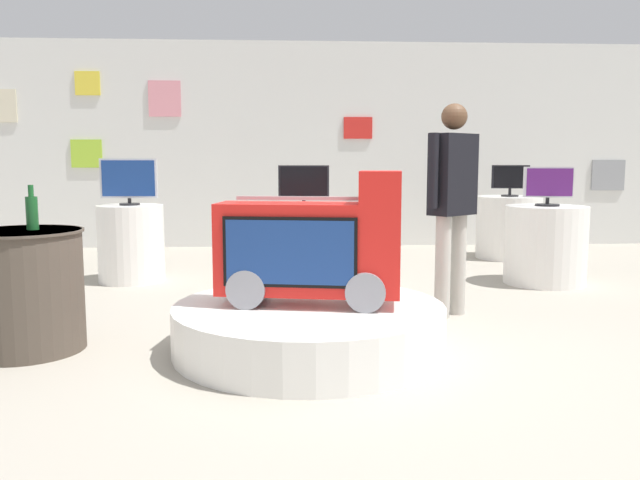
{
  "coord_description": "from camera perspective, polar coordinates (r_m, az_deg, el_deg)",
  "views": [
    {
      "loc": [
        -0.49,
        -4.13,
        1.22
      ],
      "look_at": [
        -0.2,
        0.78,
        0.62
      ],
      "focal_mm": 35.97,
      "sensor_mm": 36.0,
      "label": 1
    }
  ],
  "objects": [
    {
      "name": "ground_plane",
      "position": [
        4.34,
        3.32,
        -9.37
      ],
      "size": [
        30.0,
        30.0,
        0.0
      ],
      "primitive_type": "plane",
      "color": "#A8A091"
    },
    {
      "name": "back_wall_display",
      "position": [
        9.27,
        -0.35,
        8.42
      ],
      "size": [
        12.42,
        0.13,
        2.9
      ],
      "color": "silver",
      "rests_on": "ground"
    },
    {
      "name": "main_display_pedestal",
      "position": [
        4.19,
        -0.99,
        -7.8
      ],
      "size": [
        1.75,
        1.75,
        0.31
      ],
      "primitive_type": "cylinder",
      "color": "white",
      "rests_on": "ground"
    },
    {
      "name": "novelty_firetruck_tv",
      "position": [
        4.08,
        -0.7,
        -0.97
      ],
      "size": [
        1.21,
        0.58,
        0.86
      ],
      "color": "gray",
      "rests_on": "main_display_pedestal"
    },
    {
      "name": "display_pedestal_left_rear",
      "position": [
        6.81,
        -16.46,
        -0.29
      ],
      "size": [
        0.66,
        0.66,
        0.78
      ],
      "primitive_type": "cylinder",
      "color": "white",
      "rests_on": "ground"
    },
    {
      "name": "tv_on_left_rear",
      "position": [
        6.76,
        -16.65,
        5.12
      ],
      "size": [
        0.57,
        0.2,
        0.47
      ],
      "color": "black",
      "rests_on": "display_pedestal_left_rear"
    },
    {
      "name": "display_pedestal_center_rear",
      "position": [
        6.57,
        -1.44,
        -0.26
      ],
      "size": [
        0.86,
        0.86,
        0.78
      ],
      "primitive_type": "cylinder",
      "color": "white",
      "rests_on": "ground"
    },
    {
      "name": "tv_on_center_rear",
      "position": [
        6.52,
        -1.46,
        5.02
      ],
      "size": [
        0.51,
        0.21,
        0.4
      ],
      "color": "black",
      "rests_on": "display_pedestal_center_rear"
    },
    {
      "name": "display_pedestal_right_rear",
      "position": [
        8.47,
        16.42,
        1.1
      ],
      "size": [
        0.81,
        0.81,
        0.78
      ],
      "primitive_type": "cylinder",
      "color": "white",
      "rests_on": "ground"
    },
    {
      "name": "tv_on_right_rear",
      "position": [
        8.43,
        16.58,
        5.19
      ],
      "size": [
        0.46,
        0.22,
        0.39
      ],
      "color": "black",
      "rests_on": "display_pedestal_right_rear"
    },
    {
      "name": "display_pedestal_far_right",
      "position": [
        6.8,
        19.42,
        -0.42
      ],
      "size": [
        0.8,
        0.8,
        0.78
      ],
      "primitive_type": "cylinder",
      "color": "white",
      "rests_on": "ground"
    },
    {
      "name": "tv_on_far_right",
      "position": [
        6.75,
        19.64,
        4.58
      ],
      "size": [
        0.47,
        0.23,
        0.39
      ],
      "color": "black",
      "rests_on": "display_pedestal_far_right"
    },
    {
      "name": "side_table_round",
      "position": [
        4.56,
        -24.82,
        -4.02
      ],
      "size": [
        0.76,
        0.76,
        0.79
      ],
      "color": "#4C4238",
      "rests_on": "ground"
    },
    {
      "name": "bottle_on_side_table",
      "position": [
        4.51,
        -24.25,
        2.31
      ],
      "size": [
        0.08,
        0.08,
        0.29
      ],
      "color": "#195926",
      "rests_on": "side_table_round"
    },
    {
      "name": "shopper_browsing_near_truck",
      "position": [
        5.11,
        11.7,
        4.04
      ],
      "size": [
        0.46,
        0.39,
        1.67
      ],
      "color": "#B2ADA3",
      "rests_on": "ground"
    }
  ]
}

